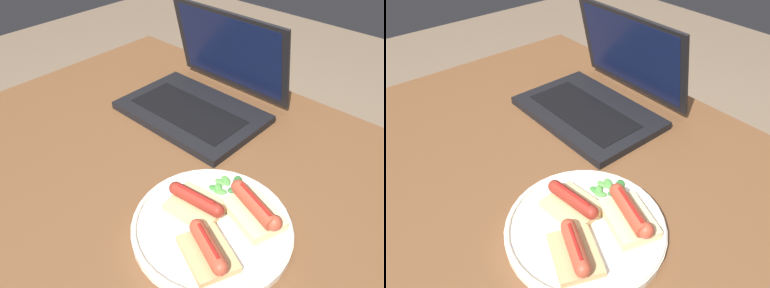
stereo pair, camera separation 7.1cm
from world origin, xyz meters
TOP-DOWN VIEW (x-y plane):
  - desk at (0.00, 0.00)m, footprint 1.18×0.89m
  - laptop at (-0.15, 0.22)m, footprint 0.33×0.27m
  - plate at (0.11, -0.05)m, footprint 0.26×0.26m
  - sausage_toast_left at (0.07, -0.04)m, footprint 0.11×0.08m
  - sausage_toast_middle at (0.15, -0.10)m, footprint 0.11×0.10m
  - sausage_toast_right at (0.15, 0.01)m, footprint 0.11×0.10m
  - salad_pile at (0.08, 0.04)m, footprint 0.08×0.09m

SIDE VIEW (x-z plane):
  - desk at x=0.00m, z-range 0.31..1.07m
  - plate at x=0.11m, z-range 0.76..0.78m
  - salad_pile at x=0.08m, z-range 0.77..0.78m
  - sausage_toast_left at x=0.07m, z-range 0.77..0.81m
  - sausage_toast_middle at x=0.15m, z-range 0.77..0.81m
  - sausage_toast_right at x=0.15m, z-range 0.77..0.81m
  - laptop at x=-0.15m, z-range 0.69..0.91m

